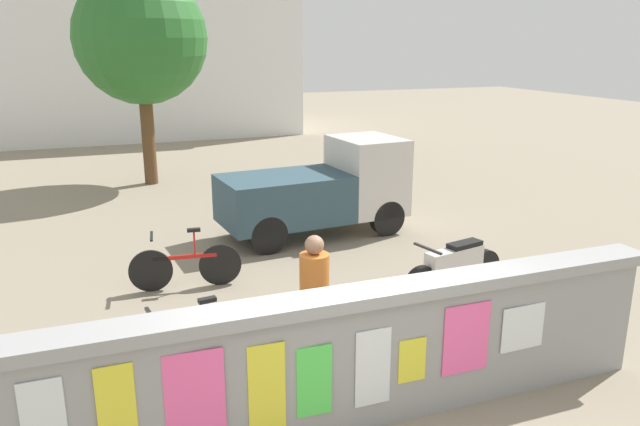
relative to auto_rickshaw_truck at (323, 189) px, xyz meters
The scene contains 9 objects.
ground 2.94m from the auto_rickshaw_truck, 134.83° to the left, with size 60.00×60.00×0.00m, color gray.
poster_wall 6.33m from the auto_rickshaw_truck, 108.24° to the right, with size 6.93×0.42×1.43m.
auto_rickshaw_truck is the anchor object (origin of this frame).
motorcycle 3.69m from the auto_rickshaw_truck, 78.10° to the right, with size 1.88×0.66×0.87m.
bicycle_near 3.56m from the auto_rickshaw_truck, 147.87° to the right, with size 1.70×0.44×0.95m.
bicycle_far 5.67m from the auto_rickshaw_truck, 125.60° to the right, with size 1.70×0.44×0.95m.
person_walking 5.19m from the auto_rickshaw_truck, 112.08° to the right, with size 0.47×0.47×1.62m.
tree_roadside 6.96m from the auto_rickshaw_truck, 115.18° to the left, with size 3.34×3.34×5.43m.
building_background 15.79m from the auto_rickshaw_truck, 97.21° to the left, with size 12.25×6.01×6.62m.
Camera 1 is at (-2.23, -4.92, 3.72)m, focal length 34.57 mm.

